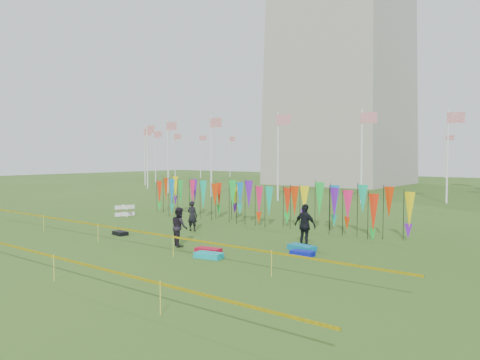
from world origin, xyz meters
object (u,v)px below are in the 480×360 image
Objects in this scene: box_kite at (125,211)px; person_left at (192,216)px; person_mid at (179,227)px; kite_bag_turquoise at (209,255)px; kite_bag_blue at (302,253)px; kite_bag_red at (208,250)px; kite_bag_teal at (302,248)px; person_right at (305,226)px; kite_bag_black at (120,233)px.

person_left reaches higher than box_kite.
person_mid is 3.02m from kite_bag_turquoise.
box_kite is at bearing -22.14° from person_left.
kite_bag_red reaches higher than kite_bag_blue.
kite_bag_teal is (-0.57, 0.89, 0.02)m from kite_bag_blue.
person_mid is 1.59× the size of kite_bag_turquoise.
box_kite is 14.45m from kite_bag_turquoise.
person_right is 4.83m from kite_bag_turquoise.
person_mid reaches higher than kite_bag_turquoise.
kite_bag_blue is at bearing -57.55° from kite_bag_teal.
person_mid is at bearing 159.42° from kite_bag_turquoise.
person_mid is 5.56m from kite_bag_teal.
kite_bag_teal is at bearing 59.84° from kite_bag_turquoise.
kite_bag_black is at bearing -39.24° from box_kite.
person_left is 1.73× the size of kite_bag_blue.
kite_bag_teal is (2.11, 3.64, 0.01)m from kite_bag_turquoise.
box_kite is 13.48m from kite_bag_red.
person_right is 9.67m from kite_bag_black.
person_mid is at bearing -1.78° from kite_bag_black.
kite_bag_red is at bearing 133.11° from kite_bag_turquoise.
kite_bag_black is 0.69× the size of kite_bag_teal.
person_left is 1.35× the size of kite_bag_teal.
person_mid is 0.91× the size of person_right.
kite_bag_red is 6.53m from kite_bag_black.
kite_bag_turquoise is 1.32× the size of kite_bag_black.
box_kite is 11.55m from person_mid.
kite_bag_turquoise is at bearing 128.86° from person_left.
kite_bag_red is (-0.73, 0.77, -0.01)m from kite_bag_turquoise.
kite_bag_turquoise reaches higher than kite_bag_black.
kite_bag_blue is 3.94m from kite_bag_red.
box_kite is 0.43× the size of person_mid.
box_kite is 0.70× the size of kite_bag_red.
kite_bag_red reaches higher than kite_bag_black.
person_mid is 2.17m from kite_bag_red.
kite_bag_turquoise reaches higher than kite_bag_red.
person_right is (14.99, -1.61, 0.59)m from box_kite.
box_kite reaches higher than kite_bag_blue.
kite_bag_blue is 1.12× the size of kite_bag_black.
person_right is at bearing 54.61° from kite_bag_red.
person_mid reaches higher than person_left.
person_left is at bearing 58.79° from kite_bag_black.
kite_bag_red is at bearing -134.75° from kite_bag_teal.
person_left is at bearing 6.30° from person_right.
kite_bag_teal reaches higher than kite_bag_turquoise.
person_mid is at bearing -151.65° from kite_bag_teal.
person_left reaches higher than kite_bag_black.
box_kite is 0.90× the size of kite_bag_black.
person_mid is at bearing -25.47° from box_kite.
box_kite is at bearing 168.44° from kite_bag_blue.
kite_bag_black is (-7.24, 1.17, -0.01)m from kite_bag_turquoise.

